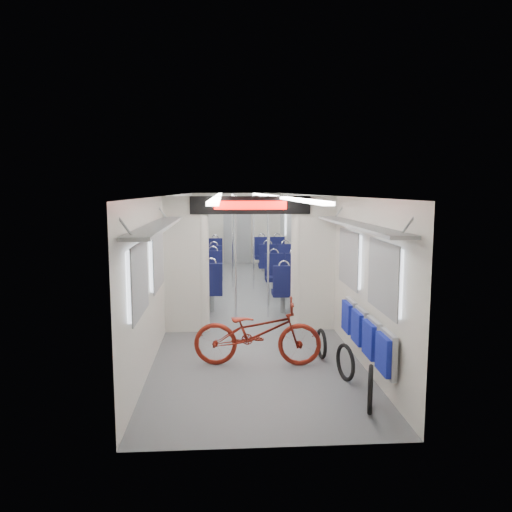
{
  "coord_description": "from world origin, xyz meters",
  "views": [
    {
      "loc": [
        -0.45,
        -10.39,
        2.4
      ],
      "look_at": [
        0.12,
        -1.7,
        1.24
      ],
      "focal_mm": 35.0,
      "sensor_mm": 36.0,
      "label": 1
    }
  ],
  "objects_px": {
    "flip_bench": "(365,333)",
    "stanchion_near_right": "(268,257)",
    "stanchion_far_left": "(233,241)",
    "stanchion_far_right": "(254,242)",
    "bicycle": "(257,332)",
    "seat_bay_near_left": "(201,277)",
    "seat_bay_far_right": "(273,256)",
    "bike_hoop_a": "(370,392)",
    "stanchion_near_left": "(236,259)",
    "bike_hoop_b": "(345,364)",
    "bike_hoop_c": "(321,345)",
    "seat_bay_far_left": "(206,257)",
    "seat_bay_near_right": "(289,279)"
  },
  "relations": [
    {
      "from": "bike_hoop_a",
      "to": "seat_bay_near_left",
      "type": "height_order",
      "value": "seat_bay_near_left"
    },
    {
      "from": "stanchion_far_left",
      "to": "stanchion_far_right",
      "type": "distance_m",
      "value": 0.56
    },
    {
      "from": "stanchion_far_left",
      "to": "bike_hoop_c",
      "type": "bearing_deg",
      "value": -77.79
    },
    {
      "from": "flip_bench",
      "to": "stanchion_far_right",
      "type": "distance_m",
      "value": 5.97
    },
    {
      "from": "bicycle",
      "to": "stanchion_far_left",
      "type": "distance_m",
      "value": 5.61
    },
    {
      "from": "flip_bench",
      "to": "bike_hoop_a",
      "type": "xyz_separation_m",
      "value": [
        -0.24,
        -1.05,
        -0.34
      ]
    },
    {
      "from": "bicycle",
      "to": "stanchion_far_left",
      "type": "bearing_deg",
      "value": 7.23
    },
    {
      "from": "stanchion_near_left",
      "to": "stanchion_far_right",
      "type": "xyz_separation_m",
      "value": [
        0.5,
        2.94,
        0.0
      ]
    },
    {
      "from": "seat_bay_far_left",
      "to": "stanchion_near_right",
      "type": "height_order",
      "value": "stanchion_near_right"
    },
    {
      "from": "bike_hoop_b",
      "to": "stanchion_far_right",
      "type": "xyz_separation_m",
      "value": [
        -0.8,
        5.95,
        0.94
      ]
    },
    {
      "from": "stanchion_near_left",
      "to": "stanchion_near_right",
      "type": "xyz_separation_m",
      "value": [
        0.61,
        0.22,
        0.0
      ]
    },
    {
      "from": "seat_bay_far_right",
      "to": "stanchion_far_left",
      "type": "relative_size",
      "value": 0.91
    },
    {
      "from": "bicycle",
      "to": "stanchion_near_left",
      "type": "relative_size",
      "value": 0.76
    },
    {
      "from": "bike_hoop_a",
      "to": "bike_hoop_c",
      "type": "distance_m",
      "value": 1.79
    },
    {
      "from": "stanchion_far_left",
      "to": "stanchion_far_right",
      "type": "height_order",
      "value": "same"
    },
    {
      "from": "bike_hoop_b",
      "to": "bike_hoop_c",
      "type": "xyz_separation_m",
      "value": [
        -0.14,
        0.84,
        -0.02
      ]
    },
    {
      "from": "flip_bench",
      "to": "stanchion_near_right",
      "type": "xyz_separation_m",
      "value": [
        -0.97,
        3.13,
        0.57
      ]
    },
    {
      "from": "seat_bay_near_right",
      "to": "seat_bay_far_left",
      "type": "xyz_separation_m",
      "value": [
        -1.87,
        3.48,
        0.01
      ]
    },
    {
      "from": "seat_bay_near_right",
      "to": "seat_bay_far_right",
      "type": "relative_size",
      "value": 0.94
    },
    {
      "from": "bike_hoop_c",
      "to": "seat_bay_far_left",
      "type": "bearing_deg",
      "value": 105.05
    },
    {
      "from": "bicycle",
      "to": "bike_hoop_a",
      "type": "xyz_separation_m",
      "value": [
        1.11,
        -1.59,
        -0.22
      ]
    },
    {
      "from": "bike_hoop_b",
      "to": "seat_bay_far_left",
      "type": "height_order",
      "value": "seat_bay_far_left"
    },
    {
      "from": "stanchion_far_right",
      "to": "seat_bay_far_right",
      "type": "bearing_deg",
      "value": 71.34
    },
    {
      "from": "seat_bay_far_right",
      "to": "stanchion_far_left",
      "type": "bearing_deg",
      "value": -124.3
    },
    {
      "from": "bicycle",
      "to": "stanchion_far_left",
      "type": "height_order",
      "value": "stanchion_far_left"
    },
    {
      "from": "seat_bay_far_right",
      "to": "stanchion_far_left",
      "type": "xyz_separation_m",
      "value": [
        -1.16,
        -1.7,
        0.6
      ]
    },
    {
      "from": "seat_bay_near_left",
      "to": "stanchion_far_right",
      "type": "height_order",
      "value": "stanchion_far_right"
    },
    {
      "from": "bike_hoop_b",
      "to": "stanchion_near_right",
      "type": "relative_size",
      "value": 0.21
    },
    {
      "from": "stanchion_near_right",
      "to": "bike_hoop_a",
      "type": "bearing_deg",
      "value": -80.02
    },
    {
      "from": "seat_bay_near_left",
      "to": "seat_bay_far_right",
      "type": "xyz_separation_m",
      "value": [
        1.87,
        3.33,
        0.0
      ]
    },
    {
      "from": "seat_bay_near_right",
      "to": "seat_bay_far_left",
      "type": "distance_m",
      "value": 3.95
    },
    {
      "from": "bike_hoop_c",
      "to": "stanchion_far_right",
      "type": "distance_m",
      "value": 5.24
    },
    {
      "from": "bike_hoop_b",
      "to": "seat_bay_far_right",
      "type": "xyz_separation_m",
      "value": [
        -0.14,
        7.91,
        0.33
      ]
    },
    {
      "from": "bike_hoop_a",
      "to": "bike_hoop_c",
      "type": "bearing_deg",
      "value": 95.81
    },
    {
      "from": "flip_bench",
      "to": "stanchion_near_right",
      "type": "relative_size",
      "value": 0.91
    },
    {
      "from": "stanchion_far_left",
      "to": "stanchion_far_right",
      "type": "bearing_deg",
      "value": -27.58
    },
    {
      "from": "flip_bench",
      "to": "bike_hoop_a",
      "type": "relative_size",
      "value": 3.9
    },
    {
      "from": "stanchion_far_right",
      "to": "bike_hoop_c",
      "type": "bearing_deg",
      "value": -82.6
    },
    {
      "from": "flip_bench",
      "to": "stanchion_far_right",
      "type": "height_order",
      "value": "stanchion_far_right"
    },
    {
      "from": "bike_hoop_c",
      "to": "bike_hoop_b",
      "type": "bearing_deg",
      "value": -80.51
    },
    {
      "from": "stanchion_near_right",
      "to": "seat_bay_far_right",
      "type": "bearing_deg",
      "value": 83.26
    },
    {
      "from": "bike_hoop_a",
      "to": "seat_bay_far_right",
      "type": "relative_size",
      "value": 0.26
    },
    {
      "from": "stanchion_near_right",
      "to": "stanchion_far_right",
      "type": "distance_m",
      "value": 2.72
    },
    {
      "from": "bike_hoop_a",
      "to": "stanchion_near_right",
      "type": "relative_size",
      "value": 0.23
    },
    {
      "from": "stanchion_near_left",
      "to": "stanchion_near_right",
      "type": "height_order",
      "value": "same"
    },
    {
      "from": "stanchion_far_right",
      "to": "seat_bay_far_left",
      "type": "bearing_deg",
      "value": 123.13
    },
    {
      "from": "bicycle",
      "to": "stanchion_near_right",
      "type": "height_order",
      "value": "stanchion_near_right"
    },
    {
      "from": "bike_hoop_a",
      "to": "stanchion_near_left",
      "type": "xyz_separation_m",
      "value": [
        -1.35,
        3.95,
        0.91
      ]
    },
    {
      "from": "bicycle",
      "to": "seat_bay_near_right",
      "type": "bearing_deg",
      "value": -9.35
    },
    {
      "from": "seat_bay_near_left",
      "to": "seat_bay_far_right",
      "type": "height_order",
      "value": "seat_bay_far_right"
    }
  ]
}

